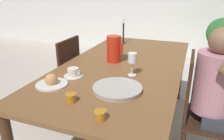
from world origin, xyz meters
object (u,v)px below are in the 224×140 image
Objects in this scene: chair_person_side at (201,111)px; person_seated at (218,92)px; wine_glass_water at (132,59)px; jam_jar_amber at (100,115)px; bread_plate at (52,82)px; candlestick_tall at (123,34)px; potted_plant at (222,35)px; chair_opposite at (61,80)px; jam_jar_red at (71,97)px; teacup_near_person at (73,73)px; serving_tray at (117,89)px; red_pitcher at (114,49)px.

person_seated is (0.09, -0.02, 0.20)m from chair_person_side.
wine_glass_water reaches higher than jam_jar_amber.
bread_plate is 1.36m from candlestick_tall.
chair_opposite is at bearing -124.82° from potted_plant.
chair_person_side is 1.06m from jam_jar_red.
teacup_near_person is at bearing -91.71° from candlestick_tall.
chair_person_side is 6.22× the size of teacup_near_person.
candlestick_tall reaches higher than potted_plant.
candlestick_tall reaches higher than chair_person_side.
person_seated reaches higher than wine_glass_water.
chair_opposite reaches higher than jam_jar_amber.
serving_tray is (-0.02, -0.30, -0.12)m from wine_glass_water.
chair_opposite is 0.94m from candlestick_tall.
potted_plant is at bearing 71.13° from jam_jar_red.
serving_tray is at bearing 94.77° from jam_jar_amber.
red_pitcher is at bearing -79.07° from candlestick_tall.
chair_person_side is at bearing 16.55° from teacup_near_person.
red_pitcher reaches higher than chair_person_side.
potted_plant reaches higher than teacup_near_person.
chair_person_side is 1.18m from bread_plate.
chair_person_side is 1.00× the size of chair_opposite.
teacup_near_person is 0.51× the size of candlestick_tall.
chair_opposite is 3.17× the size of candlestick_tall.
red_pitcher is at bearing 106.03° from jam_jar_amber.
person_seated is 1.23m from bread_plate.
chair_person_side is 0.98m from jam_jar_amber.
candlestick_tall is at bearing 85.91° from bread_plate.
potted_plant is (1.37, 3.10, -0.17)m from bread_plate.
teacup_near_person is 0.45× the size of serving_tray.
red_pitcher is at bearing 70.30° from bread_plate.
chair_opposite is at bearing 133.51° from jam_jar_amber.
wine_glass_water is at bearing -79.06° from chair_person_side.
teacup_near_person reaches higher than serving_tray.
chair_opposite is 0.96m from wine_glass_water.
jam_jar_red is at bearing -54.26° from person_seated.
chair_opposite reaches higher than bread_plate.
wine_glass_water is at bearing 38.02° from bread_plate.
teacup_near_person is (-1.07, -0.27, 0.10)m from person_seated.
potted_plant is at bearing 73.39° from serving_tray.
chair_person_side reaches higher than potted_plant.
wine_glass_water is (-0.55, -0.11, 0.41)m from chair_person_side.
person_seated is 1.28× the size of potted_plant.
jam_jar_red is (0.02, -0.81, -0.09)m from red_pitcher.
chair_opposite is 14.76× the size of jam_jar_amber.
person_seated reaches higher than chair_person_side.
chair_person_side is 14.76× the size of jam_jar_red.
candlestick_tall is at bearing -31.65° from chair_opposite.
candlestick_tall is (-0.40, 1.63, 0.08)m from jam_jar_amber.
chair_person_side is 0.22m from person_seated.
candlestick_tall is at bearing 103.85° from jam_jar_amber.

